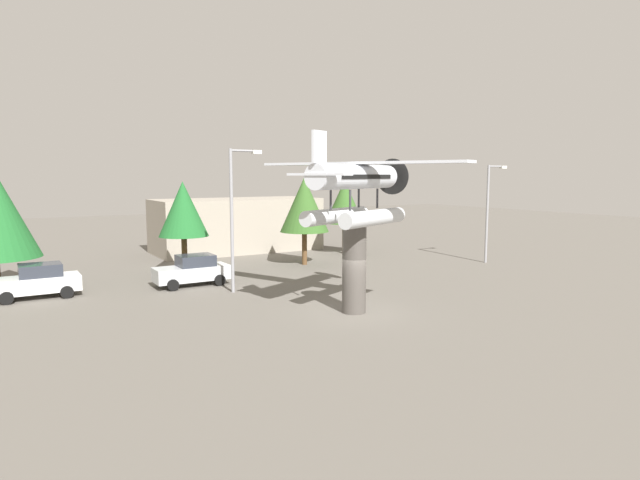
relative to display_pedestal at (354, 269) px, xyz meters
name	(u,v)px	position (x,y,z in m)	size (l,w,h in m)	color
ground_plane	(354,312)	(0.00, 0.00, -2.04)	(140.00, 140.00, 0.00)	#605B54
display_pedestal	(354,269)	(0.00, 0.00, 0.00)	(1.10, 1.10, 4.08)	#4C4742
floatplane_monument	(356,187)	(0.12, 0.05, 3.71)	(7.17, 9.96, 4.00)	silver
car_near_white	(37,281)	(-12.25, 10.94, -1.16)	(4.20, 2.02, 1.76)	white
car_mid_silver	(193,270)	(-4.38, 9.85, -1.16)	(4.20, 2.02, 1.76)	silver
streetlight_primary	(235,210)	(-2.91, 6.94, 2.44)	(1.84, 0.28, 7.69)	gray
streetlight_secondary	(489,206)	(16.63, 6.79, 2.10)	(1.84, 0.28, 7.04)	gray
storefront_building	(237,225)	(3.45, 22.00, 0.15)	(13.46, 5.82, 4.37)	#9E9384
tree_east	(183,209)	(-3.74, 13.39, 2.13)	(3.11, 3.11, 5.93)	brown
tree_center_back	(304,205)	(4.72, 12.84, 2.20)	(3.44, 3.44, 6.17)	brown
tree_far_east	(344,202)	(10.24, 16.00, 2.13)	(3.14, 3.14, 5.94)	brown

